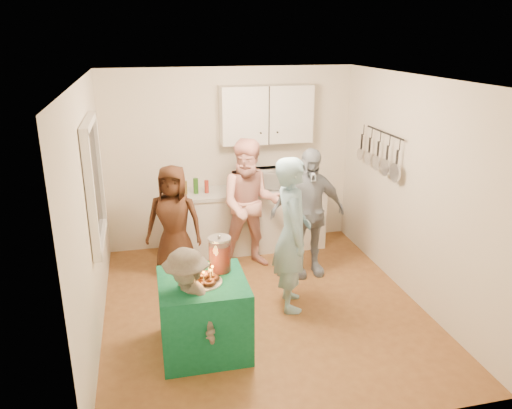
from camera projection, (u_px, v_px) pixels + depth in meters
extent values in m
plane|color=brown|center=(263.00, 307.00, 5.83)|extent=(4.00, 4.00, 0.00)
plane|color=white|center=(264.00, 79.00, 4.98)|extent=(4.00, 4.00, 0.00)
plane|color=silver|center=(230.00, 159.00, 7.25)|extent=(3.60, 3.60, 0.00)
plane|color=silver|center=(90.00, 215.00, 5.02)|extent=(4.00, 4.00, 0.00)
plane|color=silver|center=(413.00, 190.00, 5.80)|extent=(4.00, 4.00, 0.00)
cube|color=black|center=(93.00, 182.00, 5.22)|extent=(0.04, 1.00, 1.20)
cube|color=white|center=(248.00, 221.00, 7.30)|extent=(2.20, 0.58, 0.86)
cube|color=beige|center=(248.00, 191.00, 7.15)|extent=(2.24, 0.62, 0.05)
cube|color=white|center=(266.00, 114.00, 7.01)|extent=(1.30, 0.30, 0.80)
cube|color=black|center=(382.00, 152.00, 6.32)|extent=(0.12, 1.00, 0.60)
imported|color=white|center=(261.00, 179.00, 7.14)|extent=(0.52, 0.36, 0.28)
cube|color=#0E603B|center=(204.00, 315.00, 4.96)|extent=(0.85, 0.85, 0.76)
cylinder|color=red|center=(220.00, 255.00, 4.99)|extent=(0.22, 0.22, 0.34)
imported|color=#92C0D5|center=(292.00, 234.00, 5.59)|extent=(0.52, 0.71, 1.79)
imported|color=brown|center=(174.00, 222.00, 6.39)|extent=(0.83, 0.66, 1.49)
imported|color=#F4867F|center=(251.00, 205.00, 6.60)|extent=(0.95, 0.79, 1.76)
imported|color=#102037|center=(308.00, 213.00, 6.39)|extent=(1.01, 0.44, 1.69)
imported|color=#5B5349|center=(188.00, 307.00, 4.69)|extent=(0.79, 0.88, 1.18)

